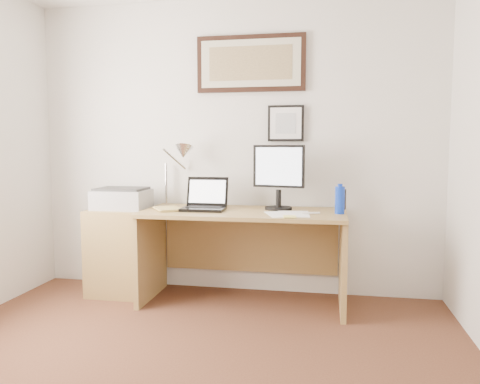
% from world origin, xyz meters
% --- Properties ---
extents(wall_back, '(3.50, 0.02, 2.50)m').
position_xyz_m(wall_back, '(0.00, 2.00, 1.25)').
color(wall_back, silver).
rests_on(wall_back, ground).
extents(side_cabinet, '(0.50, 0.40, 0.73)m').
position_xyz_m(side_cabinet, '(-0.92, 1.68, 0.36)').
color(side_cabinet, olive).
rests_on(side_cabinet, floor).
extents(water_bottle, '(0.07, 0.07, 0.21)m').
position_xyz_m(water_bottle, '(0.90, 1.61, 0.85)').
color(water_bottle, '#0D30B5').
rests_on(water_bottle, desk).
extents(bottle_cap, '(0.04, 0.04, 0.02)m').
position_xyz_m(bottle_cap, '(0.90, 1.61, 0.97)').
color(bottle_cap, '#0D30B5').
rests_on(bottle_cap, water_bottle).
extents(speaker, '(0.08, 0.07, 0.16)m').
position_xyz_m(speaker, '(0.91, 1.87, 0.83)').
color(speaker, black).
rests_on(speaker, desk).
extents(paper_sheet_a, '(0.31, 0.37, 0.00)m').
position_xyz_m(paper_sheet_a, '(0.47, 1.50, 0.75)').
color(paper_sheet_a, white).
rests_on(paper_sheet_a, desk).
extents(paper_sheet_b, '(0.26, 0.35, 0.00)m').
position_xyz_m(paper_sheet_b, '(0.55, 1.52, 0.75)').
color(paper_sheet_b, white).
rests_on(paper_sheet_b, desk).
extents(sticky_pad, '(0.10, 0.10, 0.01)m').
position_xyz_m(sticky_pad, '(0.54, 1.35, 0.76)').
color(sticky_pad, '#FFFA78').
rests_on(sticky_pad, desk).
extents(marker_pen, '(0.14, 0.06, 0.02)m').
position_xyz_m(marker_pen, '(0.68, 1.55, 0.76)').
color(marker_pen, white).
rests_on(marker_pen, desk).
extents(book, '(0.30, 0.32, 0.02)m').
position_xyz_m(book, '(-0.53, 1.51, 0.76)').
color(book, tan).
rests_on(book, desk).
extents(desk, '(1.60, 0.70, 0.75)m').
position_xyz_m(desk, '(0.15, 1.72, 0.51)').
color(desk, olive).
rests_on(desk, floor).
extents(laptop, '(0.35, 0.30, 0.26)m').
position_xyz_m(laptop, '(-0.17, 1.65, 0.81)').
color(laptop, black).
rests_on(laptop, desk).
extents(lcd_monitor, '(0.42, 0.22, 0.52)m').
position_xyz_m(lcd_monitor, '(0.41, 1.76, 1.04)').
color(lcd_monitor, black).
rests_on(lcd_monitor, desk).
extents(printer, '(0.44, 0.34, 0.18)m').
position_xyz_m(printer, '(-0.91, 1.71, 0.82)').
color(printer, '#A0A0A2').
rests_on(printer, side_cabinet).
extents(desk_lamp, '(0.29, 0.27, 0.53)m').
position_xyz_m(desk_lamp, '(-0.41, 1.81, 1.19)').
color(desk_lamp, silver).
rests_on(desk_lamp, desk).
extents(picture_large, '(0.92, 0.04, 0.47)m').
position_xyz_m(picture_large, '(0.15, 1.97, 1.95)').
color(picture_large, black).
rests_on(picture_large, wall_back).
extents(picture_small, '(0.30, 0.03, 0.30)m').
position_xyz_m(picture_small, '(0.45, 1.97, 1.45)').
color(picture_small, black).
rests_on(picture_small, wall_back).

